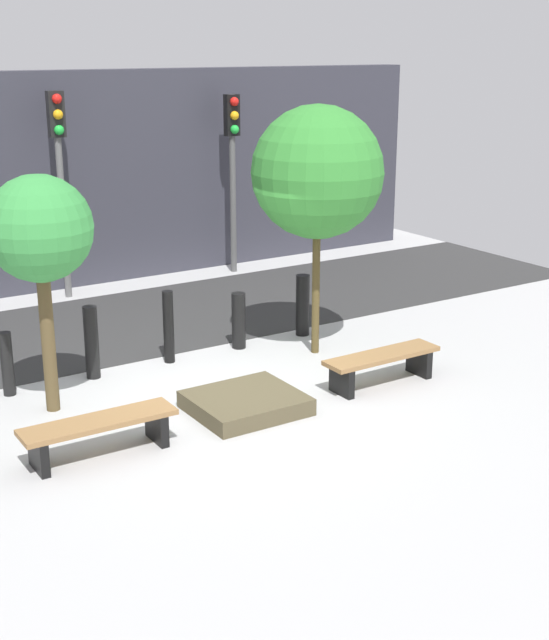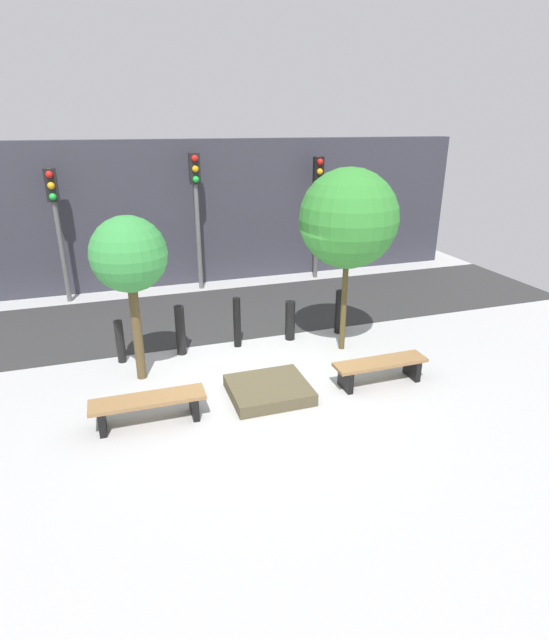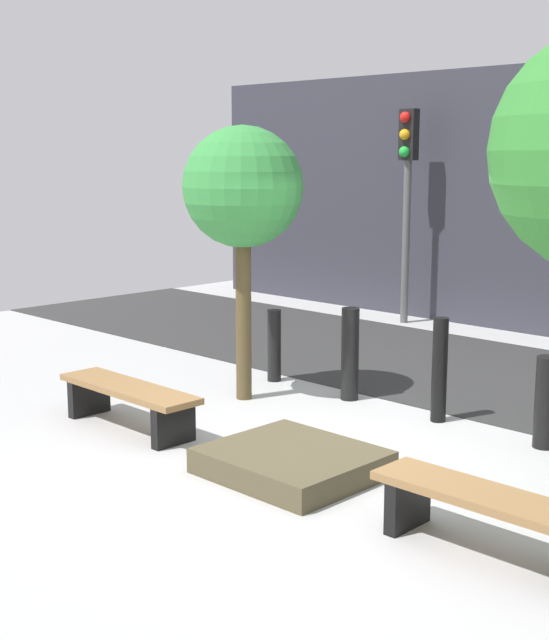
{
  "view_description": "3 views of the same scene",
  "coord_description": "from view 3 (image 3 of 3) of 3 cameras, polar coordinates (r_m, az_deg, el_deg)",
  "views": [
    {
      "loc": [
        -5.27,
        -9.36,
        4.42
      ],
      "look_at": [
        0.36,
        -0.59,
        1.16
      ],
      "focal_mm": 50.0,
      "sensor_mm": 36.0,
      "label": 1
    },
    {
      "loc": [
        -2.26,
        -7.61,
        4.36
      ],
      "look_at": [
        0.15,
        -0.35,
        1.32
      ],
      "focal_mm": 28.0,
      "sensor_mm": 36.0,
      "label": 2
    },
    {
      "loc": [
        4.91,
        -5.67,
        2.65
      ],
      "look_at": [
        -0.48,
        -0.21,
        1.22
      ],
      "focal_mm": 50.0,
      "sensor_mm": 36.0,
      "label": 3
    }
  ],
  "objects": [
    {
      "name": "planter_bed",
      "position": [
        7.57,
        1.13,
        -9.08
      ],
      "size": [
        1.33,
        1.19,
        0.21
      ],
      "primitive_type": "cube",
      "color": "brown",
      "rests_on": "ground"
    },
    {
      "name": "bench_left",
      "position": [
        8.84,
        -9.32,
        -4.92
      ],
      "size": [
        1.75,
        0.46,
        0.44
      ],
      "rotation": [
        0.0,
        0.0,
        -0.01
      ],
      "color": "black",
      "rests_on": "ground"
    },
    {
      "name": "ground_plane",
      "position": [
        7.95,
        3.58,
        -8.96
      ],
      "size": [
        18.0,
        18.0,
        0.0
      ],
      "primitive_type": "plane",
      "color": "#ACACAC"
    },
    {
      "name": "road_strip",
      "position": [
        10.89,
        16.48,
        -3.96
      ],
      "size": [
        18.0,
        3.57,
        0.01
      ],
      "primitive_type": "cube",
      "color": "#2F2F2F",
      "rests_on": "ground"
    },
    {
      "name": "tree_behind_left_bench",
      "position": [
        9.52,
        -2.05,
        8.31
      ],
      "size": [
        1.29,
        1.29,
        2.96
      ],
      "color": "brown",
      "rests_on": "ground"
    },
    {
      "name": "bench_right",
      "position": [
        6.21,
        13.69,
        -11.84
      ],
      "size": [
        1.71,
        0.45,
        0.44
      ],
      "rotation": [
        0.0,
        0.0,
        0.01
      ],
      "color": "black",
      "rests_on": "ground"
    },
    {
      "name": "bollard_center",
      "position": [
        9.06,
        10.52,
        -3.17
      ],
      "size": [
        0.15,
        0.15,
        1.06
      ],
      "primitive_type": "cylinder",
      "color": "black",
      "rests_on": "ground"
    },
    {
      "name": "bollard_left",
      "position": [
        9.75,
        4.85,
        -2.18
      ],
      "size": [
        0.19,
        0.19,
        1.02
      ],
      "primitive_type": "cylinder",
      "color": "black",
      "rests_on": "ground"
    },
    {
      "name": "traffic_light_west",
      "position": [
        14.18,
        8.48,
        9.1
      ],
      "size": [
        0.28,
        0.27,
        3.34
      ],
      "color": "#575757",
      "rests_on": "ground"
    },
    {
      "name": "bollard_far_left",
      "position": [
        10.53,
        -0.02,
        -1.64
      ],
      "size": [
        0.16,
        0.16,
        0.86
      ],
      "primitive_type": "cylinder",
      "color": "black",
      "rests_on": "ground"
    },
    {
      "name": "bollard_right",
      "position": [
        8.52,
        16.99,
        -5.06
      ],
      "size": [
        0.21,
        0.21,
        0.85
      ],
      "primitive_type": "cylinder",
      "color": "black",
      "rests_on": "ground"
    }
  ]
}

